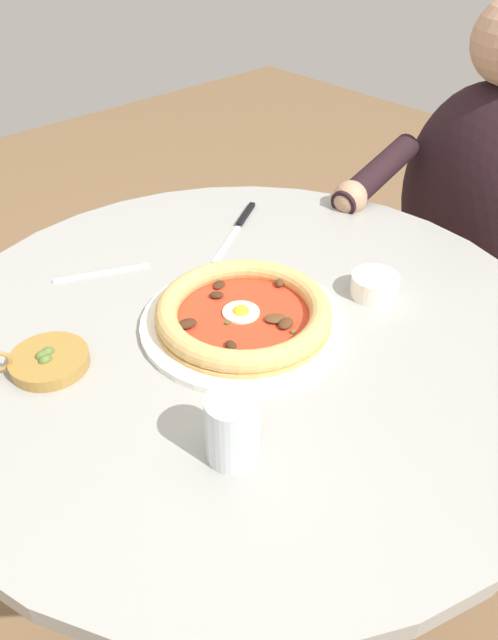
{
  "coord_description": "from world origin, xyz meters",
  "views": [
    {
      "loc": [
        -0.51,
        -0.56,
        1.35
      ],
      "look_at": [
        0.01,
        -0.01,
        0.77
      ],
      "focal_mm": 35.11,
      "sensor_mm": 36.0,
      "label": 1
    }
  ],
  "objects_px": {
    "dining_table": "(244,414)",
    "pizza_on_plate": "(240,315)",
    "olive_pan": "(48,361)",
    "diner_person": "(458,278)",
    "steak_knife": "(240,223)",
    "ramekin_capers": "(375,284)",
    "fork_utensil": "(102,273)",
    "water_glass": "(233,432)",
    "cafe_chair_diner": "(488,249)"
  },
  "relations": [
    {
      "from": "steak_knife",
      "to": "olive_pan",
      "type": "distance_m",
      "value": 0.49
    },
    {
      "from": "steak_knife",
      "to": "ramekin_capers",
      "type": "height_order",
      "value": "ramekin_capers"
    },
    {
      "from": "ramekin_capers",
      "to": "olive_pan",
      "type": "height_order",
      "value": "olive_pan"
    },
    {
      "from": "dining_table",
      "to": "diner_person",
      "type": "height_order",
      "value": "diner_person"
    },
    {
      "from": "olive_pan",
      "to": "diner_person",
      "type": "bearing_deg",
      "value": -4.93
    },
    {
      "from": "diner_person",
      "to": "water_glass",
      "type": "bearing_deg",
      "value": -167.06
    },
    {
      "from": "ramekin_capers",
      "to": "steak_knife",
      "type": "bearing_deg",
      "value": 89.95
    },
    {
      "from": "pizza_on_plate",
      "to": "water_glass",
      "type": "height_order",
      "value": "water_glass"
    },
    {
      "from": "dining_table",
      "to": "steak_knife",
      "type": "bearing_deg",
      "value": 48.72
    },
    {
      "from": "water_glass",
      "to": "cafe_chair_diner",
      "type": "bearing_deg",
      "value": 11.48
    },
    {
      "from": "olive_pan",
      "to": "dining_table",
      "type": "bearing_deg",
      "value": -23.86
    },
    {
      "from": "fork_utensil",
      "to": "steak_knife",
      "type": "bearing_deg",
      "value": -5.85
    },
    {
      "from": "pizza_on_plate",
      "to": "olive_pan",
      "type": "distance_m",
      "value": 0.29
    },
    {
      "from": "pizza_on_plate",
      "to": "fork_utensil",
      "type": "height_order",
      "value": "pizza_on_plate"
    },
    {
      "from": "steak_knife",
      "to": "ramekin_capers",
      "type": "bearing_deg",
      "value": -90.05
    },
    {
      "from": "ramekin_capers",
      "to": "olive_pan",
      "type": "distance_m",
      "value": 0.52
    },
    {
      "from": "diner_person",
      "to": "steak_knife",
      "type": "bearing_deg",
      "value": 157.98
    },
    {
      "from": "dining_table",
      "to": "olive_pan",
      "type": "distance_m",
      "value": 0.35
    },
    {
      "from": "pizza_on_plate",
      "to": "steak_knife",
      "type": "height_order",
      "value": "pizza_on_plate"
    },
    {
      "from": "olive_pan",
      "to": "diner_person",
      "type": "relative_size",
      "value": 0.12
    },
    {
      "from": "water_glass",
      "to": "olive_pan",
      "type": "height_order",
      "value": "water_glass"
    },
    {
      "from": "steak_knife",
      "to": "water_glass",
      "type": "bearing_deg",
      "value": -133.04
    },
    {
      "from": "diner_person",
      "to": "ramekin_capers",
      "type": "bearing_deg",
      "value": -167.74
    },
    {
      "from": "pizza_on_plate",
      "to": "ramekin_capers",
      "type": "xyz_separation_m",
      "value": [
        0.22,
        -0.09,
        -0.0
      ]
    },
    {
      "from": "dining_table",
      "to": "pizza_on_plate",
      "type": "distance_m",
      "value": 0.21
    },
    {
      "from": "olive_pan",
      "to": "diner_person",
      "type": "height_order",
      "value": "diner_person"
    },
    {
      "from": "water_glass",
      "to": "fork_utensil",
      "type": "xyz_separation_m",
      "value": [
        0.1,
        0.45,
        -0.04
      ]
    },
    {
      "from": "ramekin_capers",
      "to": "cafe_chair_diner",
      "type": "distance_m",
      "value": 0.72
    },
    {
      "from": "ramekin_capers",
      "to": "diner_person",
      "type": "bearing_deg",
      "value": 12.26
    },
    {
      "from": "dining_table",
      "to": "cafe_chair_diner",
      "type": "xyz_separation_m",
      "value": [
        0.88,
        0.03,
        -0.04
      ]
    },
    {
      "from": "diner_person",
      "to": "dining_table",
      "type": "bearing_deg",
      "value": -177.59
    },
    {
      "from": "dining_table",
      "to": "fork_utensil",
      "type": "bearing_deg",
      "value": 106.56
    },
    {
      "from": "ramekin_capers",
      "to": "pizza_on_plate",
      "type": "bearing_deg",
      "value": 158.32
    },
    {
      "from": "dining_table",
      "to": "fork_utensil",
      "type": "distance_m",
      "value": 0.34
    },
    {
      "from": "fork_utensil",
      "to": "olive_pan",
      "type": "bearing_deg",
      "value": -139.9
    },
    {
      "from": "olive_pan",
      "to": "water_glass",
      "type": "bearing_deg",
      "value": -74.23
    },
    {
      "from": "dining_table",
      "to": "cafe_chair_diner",
      "type": "height_order",
      "value": "cafe_chair_diner"
    },
    {
      "from": "fork_utensil",
      "to": "cafe_chair_diner",
      "type": "bearing_deg",
      "value": -13.95
    },
    {
      "from": "olive_pan",
      "to": "diner_person",
      "type": "xyz_separation_m",
      "value": [
        1.0,
        -0.09,
        -0.27
      ]
    },
    {
      "from": "cafe_chair_diner",
      "to": "fork_utensil",
      "type": "bearing_deg",
      "value": 166.05
    },
    {
      "from": "steak_knife",
      "to": "olive_pan",
      "type": "relative_size",
      "value": 1.57
    },
    {
      "from": "diner_person",
      "to": "olive_pan",
      "type": "bearing_deg",
      "value": 175.07
    },
    {
      "from": "fork_utensil",
      "to": "cafe_chair_diner",
      "type": "height_order",
      "value": "cafe_chair_diner"
    },
    {
      "from": "fork_utensil",
      "to": "diner_person",
      "type": "height_order",
      "value": "diner_person"
    },
    {
      "from": "water_glass",
      "to": "fork_utensil",
      "type": "relative_size",
      "value": 0.59
    },
    {
      "from": "diner_person",
      "to": "cafe_chair_diner",
      "type": "relative_size",
      "value": 1.31
    },
    {
      "from": "dining_table",
      "to": "steak_knife",
      "type": "relative_size",
      "value": 4.8
    },
    {
      "from": "water_glass",
      "to": "steak_knife",
      "type": "xyz_separation_m",
      "value": [
        0.39,
        0.42,
        -0.04
      ]
    },
    {
      "from": "ramekin_capers",
      "to": "cafe_chair_diner",
      "type": "height_order",
      "value": "cafe_chair_diner"
    },
    {
      "from": "dining_table",
      "to": "olive_pan",
      "type": "height_order",
      "value": "olive_pan"
    }
  ]
}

